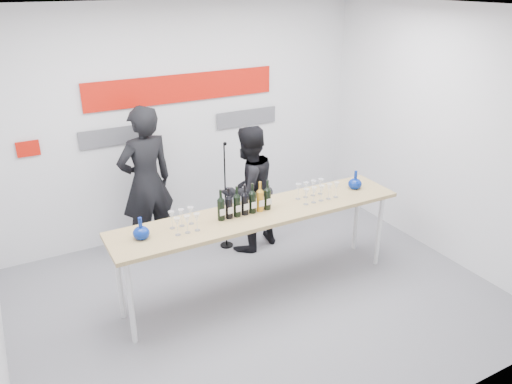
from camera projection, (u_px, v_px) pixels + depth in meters
ground at (258, 298)px, 5.48m from camera, size 5.00×5.00×0.00m
back_wall at (184, 122)px, 6.49m from camera, size 5.00×0.04×3.00m
signage at (180, 100)px, 6.32m from camera, size 3.38×0.02×0.79m
tasting_table at (260, 218)px, 5.30m from camera, size 3.22×0.66×0.96m
wine_bottles at (245, 200)px, 5.14m from camera, size 0.62×0.08×0.33m
decanter_left at (141, 228)px, 4.69m from camera, size 0.16×0.16×0.21m
decanter_right at (355, 180)px, 5.80m from camera, size 0.16×0.16×0.21m
glasses_left at (184, 221)px, 4.86m from camera, size 0.26×0.23×0.18m
glasses_right at (316, 191)px, 5.53m from camera, size 0.46×0.23×0.18m
presenter_left at (146, 183)px, 6.03m from camera, size 0.76×0.57×1.90m
presenter_right at (248, 189)px, 6.20m from camera, size 0.92×0.79×1.62m
mic_stand at (226, 216)px, 6.36m from camera, size 0.17×0.17×1.43m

